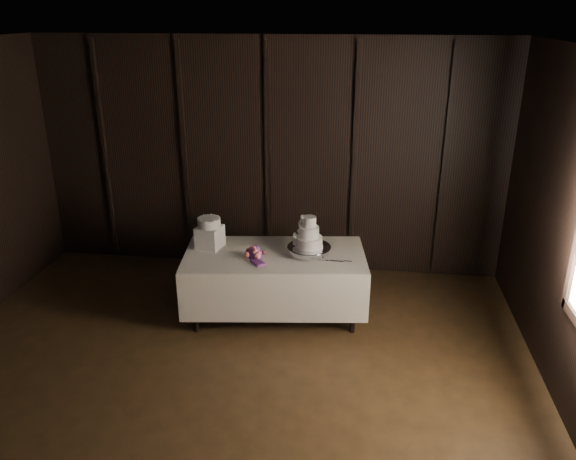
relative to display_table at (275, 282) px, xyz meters
The scene contains 8 objects.
room 2.43m from the display_table, 97.61° to the right, with size 6.08×7.08×3.08m.
display_table is the anchor object (origin of this frame).
cake_stand 0.54m from the display_table, ahead, with size 0.48×0.48×0.09m, color silver.
wedding_cake 0.67m from the display_table, ahead, with size 0.33×0.29×0.35m.
bouquet 0.47m from the display_table, 138.29° to the right, with size 0.28×0.38×0.18m, color #E55686, non-canonical shape.
box_pedestal 0.89m from the display_table, behind, with size 0.26×0.26×0.25m, color white.
small_cake 0.99m from the display_table, behind, with size 0.26×0.26×0.10m, color white.
cake_knife 0.72m from the display_table, 10.49° to the right, with size 0.37×0.02×0.01m, color silver.
Camera 1 is at (1.20, -3.42, 3.28)m, focal length 35.00 mm.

